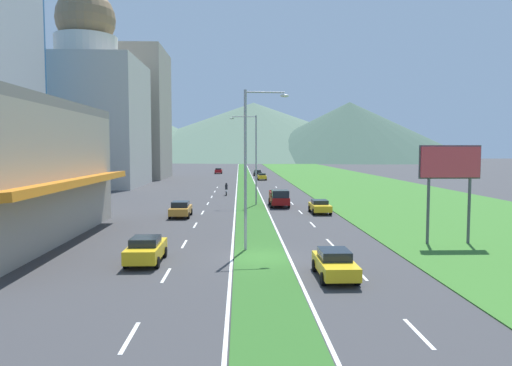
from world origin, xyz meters
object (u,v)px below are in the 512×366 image
object	(u,v)px
car_3	(262,177)
pickup_truck_0	(279,198)
car_2	(146,249)
street_lamp_mid	(253,154)
billboard_roadside	(450,169)
car_4	(181,209)
car_5	(335,264)
street_lamp_near	(250,160)
car_6	(258,173)
car_1	(218,171)
car_0	(320,206)
motorcycle_rider	(226,190)

from	to	relation	value
car_3	pickup_truck_0	xyz separation A→B (m)	(-0.28, -46.95, 0.24)
car_2	street_lamp_mid	bearing A→B (deg)	-14.11
billboard_roadside	car_4	bearing A→B (deg)	145.44
car_5	billboard_roadside	bearing A→B (deg)	130.55
street_lamp_mid	car_5	xyz separation A→B (m)	(3.23, -31.54, -5.25)
street_lamp_near	car_6	xyz separation A→B (m)	(3.86, 87.25, -5.14)
car_1	street_lamp_near	bearing A→B (deg)	-176.27
street_lamp_near	pickup_truck_0	bearing A→B (deg)	80.55
car_2	car_6	xyz separation A→B (m)	(9.94, 90.34, -0.06)
street_lamp_near	street_lamp_mid	world-z (taller)	street_lamp_mid
street_lamp_near	car_4	world-z (taller)	street_lamp_near
car_4	car_6	world-z (taller)	car_4
pickup_truck_0	car_2	bearing A→B (deg)	-20.68
billboard_roadside	street_lamp_near	bearing A→B (deg)	-173.62
car_0	car_5	world-z (taller)	car_5
car_6	street_lamp_near	bearing A→B (deg)	-2.54
car_5	car_1	bearing A→B (deg)	-174.20
car_0	car_6	world-z (taller)	car_6
car_0	car_3	size ratio (longest dim) A/B	1.02
street_lamp_near	car_3	size ratio (longest dim) A/B	2.50
car_1	car_6	xyz separation A→B (m)	(10.19, -9.63, -0.05)
street_lamp_mid	car_6	bearing A→B (deg)	87.34
street_lamp_near	car_6	distance (m)	87.48
car_3	car_4	xyz separation A→B (m)	(-10.53, -54.80, 0.03)
car_0	car_5	size ratio (longest dim) A/B	1.00
street_lamp_mid	car_0	xyz separation A→B (m)	(6.62, -7.27, -5.27)
car_0	motorcycle_rider	bearing A→B (deg)	-152.10
street_lamp_mid	car_1	distance (m)	72.52
car_0	motorcycle_rider	size ratio (longest dim) A/B	2.10
car_4	car_5	size ratio (longest dim) A/B	0.99
pickup_truck_0	car_4	bearing A→B (deg)	-52.54
billboard_roadside	car_0	xyz separation A→B (m)	(-6.16, 16.10, -4.48)
street_lamp_near	motorcycle_rider	size ratio (longest dim) A/B	5.16
billboard_roadside	car_5	world-z (taller)	billboard_roadside
car_0	car_1	bearing A→B (deg)	-170.05
car_1	motorcycle_rider	distance (m)	60.23
car_3	car_4	bearing A→B (deg)	-10.88
billboard_roadside	car_3	xyz separation A→B (m)	(-9.59, 68.66, -4.45)
street_lamp_near	car_2	world-z (taller)	street_lamp_near
street_lamp_mid	car_6	size ratio (longest dim) A/B	2.21
car_5	motorcycle_rider	distance (m)	43.91
billboard_roadside	car_2	size ratio (longest dim) A/B	1.60
car_5	motorcycle_rider	bearing A→B (deg)	-171.18
pickup_truck_0	car_0	bearing A→B (deg)	33.51
street_lamp_mid	billboard_roadside	world-z (taller)	street_lamp_mid
street_lamp_near	pickup_truck_0	distance (m)	24.06
car_3	car_0	bearing A→B (deg)	3.73
street_lamp_near	car_0	distance (m)	19.88
street_lamp_near	car_2	size ratio (longest dim) A/B	2.42
car_0	car_6	xyz separation A→B (m)	(-3.72, 69.61, 0.02)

